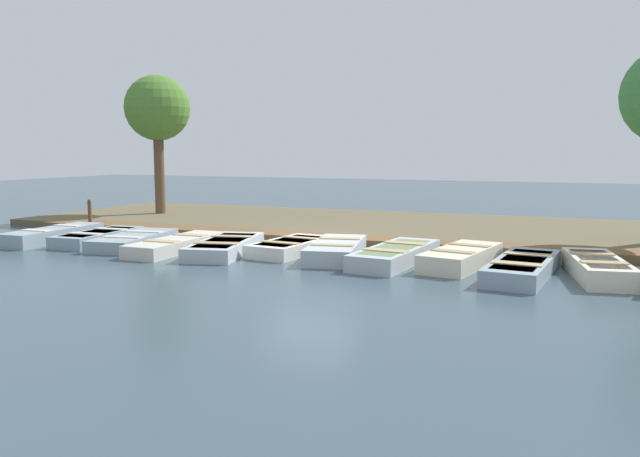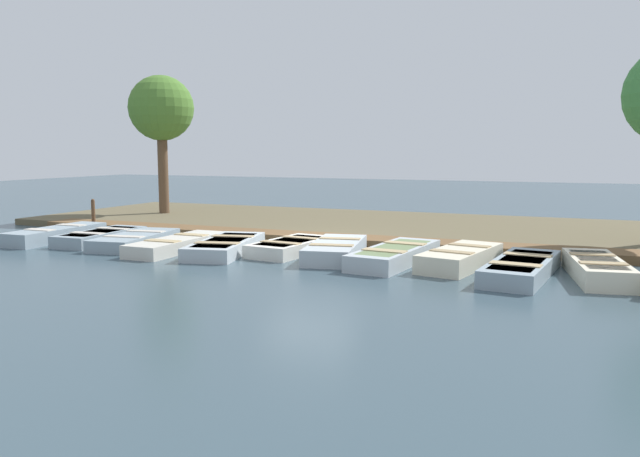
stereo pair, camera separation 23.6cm
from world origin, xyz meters
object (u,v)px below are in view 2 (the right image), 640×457
at_px(rowboat_1, 101,237).
at_px(park_tree_far_left, 161,110).
at_px(rowboat_0, 56,234).
at_px(rowboat_6, 336,250).
at_px(rowboat_2, 135,240).
at_px(rowboat_8, 461,257).
at_px(rowboat_10, 597,268).
at_px(rowboat_4, 226,246).
at_px(rowboat_9, 522,268).
at_px(rowboat_7, 395,255).
at_px(rowboat_5, 291,246).
at_px(rowboat_3, 178,244).
at_px(mooring_post_near, 93,213).

distance_m(rowboat_1, park_tree_far_left, 7.62).
xyz_separation_m(rowboat_0, rowboat_6, (-0.46, 8.68, 0.00)).
relative_size(rowboat_0, rowboat_6, 1.04).
relative_size(rowboat_2, rowboat_8, 1.04).
relative_size(rowboat_2, rowboat_10, 1.05).
xyz_separation_m(rowboat_8, rowboat_10, (0.25, 2.86, -0.00)).
bearing_deg(park_tree_far_left, rowboat_4, 46.62).
bearing_deg(park_tree_far_left, rowboat_9, 65.27).
bearing_deg(rowboat_7, rowboat_1, -82.98).
xyz_separation_m(rowboat_7, park_tree_far_left, (-5.94, -11.06, 3.98)).
bearing_deg(rowboat_4, rowboat_1, -104.60).
bearing_deg(rowboat_7, rowboat_2, -81.99).
xyz_separation_m(rowboat_1, rowboat_5, (-0.46, 5.89, -0.00)).
bearing_deg(rowboat_6, rowboat_1, -99.05).
xyz_separation_m(rowboat_0, rowboat_5, (-0.69, 7.34, -0.03)).
xyz_separation_m(rowboat_2, rowboat_8, (-0.34, 8.96, 0.04)).
relative_size(rowboat_0, rowboat_4, 0.93).
relative_size(rowboat_1, rowboat_10, 0.97).
distance_m(rowboat_0, rowboat_7, 10.23).
xyz_separation_m(rowboat_0, rowboat_8, (-0.47, 11.75, 0.01)).
height_order(rowboat_2, rowboat_8, rowboat_8).
bearing_deg(rowboat_3, rowboat_4, 97.54).
relative_size(rowboat_1, rowboat_2, 0.93).
bearing_deg(rowboat_9, rowboat_4, -85.77).
distance_m(rowboat_7, park_tree_far_left, 13.17).
xyz_separation_m(rowboat_6, mooring_post_near, (-2.28, -9.79, 0.30)).
bearing_deg(rowboat_9, rowboat_0, -84.66).
xyz_separation_m(rowboat_2, rowboat_4, (0.05, 2.95, 0.01)).
distance_m(rowboat_3, park_tree_far_left, 9.17).
bearing_deg(mooring_post_near, rowboat_6, 76.87).
bearing_deg(rowboat_6, park_tree_far_left, -132.34).
bearing_deg(rowboat_3, rowboat_7, 94.62).
bearing_deg(rowboat_6, rowboat_0, -97.79).
distance_m(rowboat_0, rowboat_5, 7.38).
bearing_deg(mooring_post_near, park_tree_far_left, 175.57).
relative_size(rowboat_4, rowboat_7, 1.01).
distance_m(rowboat_7, mooring_post_near, 11.59).
bearing_deg(mooring_post_near, rowboat_8, 79.99).
distance_m(rowboat_2, mooring_post_near, 4.71).
relative_size(rowboat_3, rowboat_6, 1.07).
distance_m(rowboat_3, rowboat_10, 10.24).
xyz_separation_m(rowboat_4, park_tree_far_left, (-6.22, -6.58, 4.00)).
distance_m(rowboat_10, mooring_post_near, 15.92).
height_order(rowboat_6, rowboat_8, rowboat_8).
bearing_deg(rowboat_0, rowboat_8, 90.54).
height_order(rowboat_9, park_tree_far_left, park_tree_far_left).
bearing_deg(rowboat_0, rowboat_5, 93.62).
distance_m(rowboat_5, rowboat_10, 7.28).
bearing_deg(rowboat_9, rowboat_10, 109.65).
xyz_separation_m(rowboat_5, mooring_post_near, (-2.05, -8.46, 0.33)).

